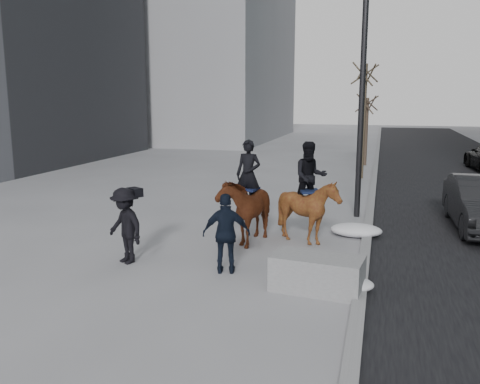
# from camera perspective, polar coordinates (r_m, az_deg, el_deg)

# --- Properties ---
(ground) EXTENTS (120.00, 120.00, 0.00)m
(ground) POSITION_cam_1_polar(r_m,az_deg,el_deg) (11.59, -1.62, -8.38)
(ground) COLOR gray
(ground) RESTS_ON ground
(curb) EXTENTS (0.25, 90.00, 0.12)m
(curb) POSITION_cam_1_polar(r_m,az_deg,el_deg) (20.79, 14.65, 0.03)
(curb) COLOR gray
(curb) RESTS_ON ground
(planter) EXTENTS (1.86, 1.09, 0.71)m
(planter) POSITION_cam_1_polar(r_m,az_deg,el_deg) (10.24, 8.65, -9.03)
(planter) COLOR gray
(planter) RESTS_ON ground
(tree_near) EXTENTS (1.20, 1.20, 5.82)m
(tree_near) POSITION_cam_1_polar(r_m,az_deg,el_deg) (24.24, 13.73, 8.33)
(tree_near) COLOR #372D20
(tree_near) RESTS_ON ground
(tree_far) EXTENTS (1.20, 1.20, 4.12)m
(tree_far) POSITION_cam_1_polar(r_m,az_deg,el_deg) (29.02, 14.00, 6.97)
(tree_far) COLOR #342A1E
(tree_far) RESTS_ON ground
(mounted_left) EXTENTS (1.18, 2.17, 2.68)m
(mounted_left) POSITION_cam_1_polar(r_m,az_deg,el_deg) (13.36, 0.79, -1.36)
(mounted_left) COLOR #512110
(mounted_left) RESTS_ON ground
(mounted_right) EXTENTS (1.83, 1.94, 2.65)m
(mounted_right) POSITION_cam_1_polar(r_m,az_deg,el_deg) (13.24, 7.72, -1.26)
(mounted_right) COLOR #47170E
(mounted_right) RESTS_ON ground
(feeder) EXTENTS (1.10, 0.98, 1.75)m
(feeder) POSITION_cam_1_polar(r_m,az_deg,el_deg) (10.96, -1.53, -4.70)
(feeder) COLOR black
(feeder) RESTS_ON ground
(camera_crew) EXTENTS (1.31, 1.12, 1.75)m
(camera_crew) POSITION_cam_1_polar(r_m,az_deg,el_deg) (11.91, -12.76, -3.66)
(camera_crew) COLOR black
(camera_crew) RESTS_ON ground
(lamppost) EXTENTS (0.25, 1.29, 9.09)m
(lamppost) POSITION_cam_1_polar(r_m,az_deg,el_deg) (16.21, 13.70, 14.68)
(lamppost) COLOR black
(lamppost) RESTS_ON ground
(snow_piles) EXTENTS (1.40, 4.87, 0.35)m
(snow_piles) POSITION_cam_1_polar(r_m,az_deg,el_deg) (12.96, 12.59, -5.79)
(snow_piles) COLOR white
(snow_piles) RESTS_ON ground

